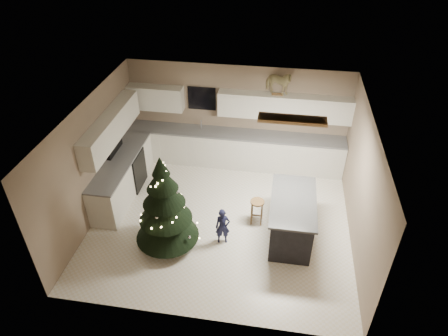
{
  "coord_description": "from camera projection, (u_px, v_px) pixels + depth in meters",
  "views": [
    {
      "loc": [
        1.09,
        -6.46,
        6.0
      ],
      "look_at": [
        0.0,
        0.35,
        1.15
      ],
      "focal_mm": 32.0,
      "sensor_mm": 36.0,
      "label": 1
    }
  ],
  "objects": [
    {
      "name": "rocking_horse",
      "position": [
        278.0,
        83.0,
        9.24
      ],
      "size": [
        0.73,
        0.51,
        0.59
      ],
      "rotation": [
        0.0,
        0.0,
        1.23
      ],
      "color": "brown",
      "rests_on": "cabinetry"
    },
    {
      "name": "toddler",
      "position": [
        223.0,
        227.0,
        8.04
      ],
      "size": [
        0.34,
        0.26,
        0.82
      ],
      "primitive_type": "imported",
      "rotation": [
        0.0,
        0.0,
        0.24
      ],
      "color": "#151737",
      "rests_on": "ground_plane"
    },
    {
      "name": "cabinetry",
      "position": [
        196.0,
        148.0,
        9.82
      ],
      "size": [
        5.5,
        3.2,
        2.0
      ],
      "color": "silver",
      "rests_on": "ground_plane"
    },
    {
      "name": "room_shell",
      "position": [
        222.0,
        153.0,
        7.8
      ],
      "size": [
        5.52,
        5.02,
        2.61
      ],
      "color": "gray",
      "rests_on": "ground_plane"
    },
    {
      "name": "bar_stool",
      "position": [
        257.0,
        206.0,
        8.51
      ],
      "size": [
        0.3,
        0.3,
        0.57
      ],
      "rotation": [
        0.0,
        0.0,
        -0.02
      ],
      "color": "brown",
      "rests_on": "ground_plane"
    },
    {
      "name": "christmas_tree",
      "position": [
        165.0,
        210.0,
        7.75
      ],
      "size": [
        1.32,
        1.27,
        2.11
      ],
      "rotation": [
        0.0,
        0.0,
        -0.29
      ],
      "color": "#3F2816",
      "rests_on": "ground_plane"
    },
    {
      "name": "island",
      "position": [
        291.0,
        218.0,
        8.14
      ],
      "size": [
        0.9,
        1.7,
        0.95
      ],
      "color": "black",
      "rests_on": "ground_plane"
    },
    {
      "name": "ground_plane",
      "position": [
        221.0,
        220.0,
        8.81
      ],
      "size": [
        5.5,
        5.5,
        0.0
      ],
      "primitive_type": "plane",
      "color": "silver"
    }
  ]
}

